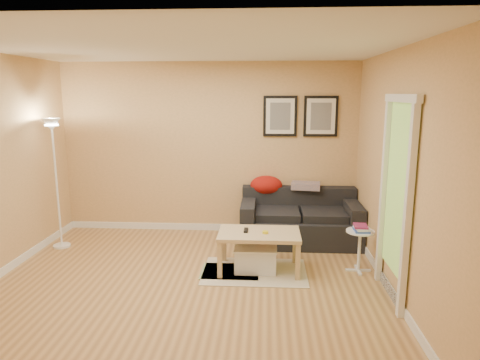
% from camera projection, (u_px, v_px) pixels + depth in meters
% --- Properties ---
extents(floor, '(4.50, 4.50, 0.00)m').
position_uv_depth(floor, '(187.00, 284.00, 4.90)').
color(floor, tan).
rests_on(floor, ground).
extents(ceiling, '(4.50, 4.50, 0.00)m').
position_uv_depth(ceiling, '(181.00, 47.00, 4.38)').
color(ceiling, white).
rests_on(ceiling, wall_back).
extents(wall_back, '(4.50, 0.00, 4.50)m').
position_uv_depth(wall_back, '(209.00, 149.00, 6.60)').
color(wall_back, tan).
rests_on(wall_back, ground).
extents(wall_front, '(4.50, 0.00, 4.50)m').
position_uv_depth(wall_front, '(124.00, 230.00, 2.68)').
color(wall_front, tan).
rests_on(wall_front, ground).
extents(wall_right, '(0.00, 4.00, 4.00)m').
position_uv_depth(wall_right, '(397.00, 175.00, 4.51)').
color(wall_right, tan).
rests_on(wall_right, ground).
extents(baseboard_back, '(4.50, 0.02, 0.10)m').
position_uv_depth(baseboard_back, '(210.00, 227.00, 6.84)').
color(baseboard_back, white).
rests_on(baseboard_back, ground).
extents(baseboard_right, '(0.02, 4.00, 0.10)m').
position_uv_depth(baseboard_right, '(388.00, 286.00, 4.75)').
color(baseboard_right, white).
rests_on(baseboard_right, ground).
extents(sofa, '(1.70, 0.90, 0.75)m').
position_uv_depth(sofa, '(300.00, 217.00, 6.24)').
color(sofa, black).
rests_on(sofa, ground).
extents(red_throw, '(0.48, 0.36, 0.28)m').
position_uv_depth(red_throw, '(266.00, 185.00, 6.52)').
color(red_throw, '#A61B0F').
rests_on(red_throw, sofa).
extents(plaid_throw, '(0.45, 0.32, 0.10)m').
position_uv_depth(plaid_throw, '(306.00, 186.00, 6.43)').
color(plaid_throw, tan).
rests_on(plaid_throw, sofa).
extents(framed_print_left, '(0.50, 0.04, 0.60)m').
position_uv_depth(framed_print_left, '(280.00, 116.00, 6.41)').
color(framed_print_left, black).
rests_on(framed_print_left, wall_back).
extents(framed_print_right, '(0.50, 0.04, 0.60)m').
position_uv_depth(framed_print_right, '(321.00, 116.00, 6.37)').
color(framed_print_right, black).
rests_on(framed_print_right, wall_back).
extents(area_rug, '(1.25, 0.85, 0.01)m').
position_uv_depth(area_rug, '(255.00, 272.00, 5.24)').
color(area_rug, beige).
rests_on(area_rug, ground).
extents(green_runner, '(0.70, 0.50, 0.01)m').
position_uv_depth(green_runner, '(230.00, 272.00, 5.24)').
color(green_runner, '#668C4C').
rests_on(green_runner, ground).
extents(coffee_table, '(1.04, 0.71, 0.49)m').
position_uv_depth(coffee_table, '(259.00, 251.00, 5.24)').
color(coffee_table, tan).
rests_on(coffee_table, ground).
extents(remote_control, '(0.05, 0.16, 0.02)m').
position_uv_depth(remote_control, '(246.00, 230.00, 5.24)').
color(remote_control, black).
rests_on(remote_control, coffee_table).
extents(tape_roll, '(0.07, 0.07, 0.03)m').
position_uv_depth(tape_roll, '(265.00, 232.00, 5.14)').
color(tape_roll, yellow).
rests_on(tape_roll, coffee_table).
extents(storage_bin, '(0.51, 0.37, 0.32)m').
position_uv_depth(storage_bin, '(256.00, 259.00, 5.24)').
color(storage_bin, white).
rests_on(storage_bin, ground).
extents(side_table, '(0.34, 0.34, 0.52)m').
position_uv_depth(side_table, '(359.00, 251.00, 5.22)').
color(side_table, white).
rests_on(side_table, ground).
extents(book_stack, '(0.21, 0.26, 0.07)m').
position_uv_depth(book_stack, '(361.00, 228.00, 5.15)').
color(book_stack, '#3653A3').
rests_on(book_stack, side_table).
extents(floor_lamp, '(0.24, 0.24, 1.82)m').
position_uv_depth(floor_lamp, '(57.00, 187.00, 5.94)').
color(floor_lamp, white).
rests_on(floor_lamp, ground).
extents(doorway, '(0.12, 1.01, 2.13)m').
position_uv_depth(doorway, '(394.00, 204.00, 4.42)').
color(doorway, white).
rests_on(doorway, ground).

